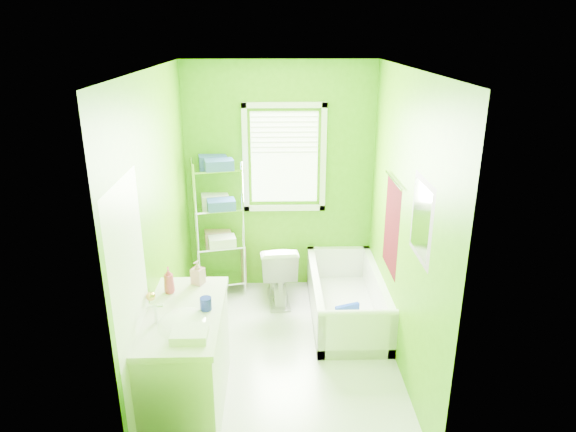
{
  "coord_description": "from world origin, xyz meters",
  "views": [
    {
      "loc": [
        -0.06,
        -4.11,
        2.89
      ],
      "look_at": [
        0.06,
        0.25,
        1.3
      ],
      "focal_mm": 32.0,
      "sensor_mm": 36.0,
      "label": 1
    }
  ],
  "objects_px": {
    "bathtub": "(346,304)",
    "wire_shelf_unit": "(220,212)",
    "toilet": "(278,271)",
    "vanity": "(186,358)"
  },
  "relations": [
    {
      "from": "bathtub",
      "to": "toilet",
      "type": "bearing_deg",
      "value": 150.88
    },
    {
      "from": "toilet",
      "to": "vanity",
      "type": "xyz_separation_m",
      "value": [
        -0.73,
        -1.72,
        0.1
      ]
    },
    {
      "from": "toilet",
      "to": "wire_shelf_unit",
      "type": "height_order",
      "value": "wire_shelf_unit"
    },
    {
      "from": "vanity",
      "to": "bathtub",
      "type": "bearing_deg",
      "value": 42.22
    },
    {
      "from": "toilet",
      "to": "vanity",
      "type": "height_order",
      "value": "vanity"
    },
    {
      "from": "wire_shelf_unit",
      "to": "vanity",
      "type": "bearing_deg",
      "value": -92.72
    },
    {
      "from": "toilet",
      "to": "vanity",
      "type": "relative_size",
      "value": 0.62
    },
    {
      "from": "bathtub",
      "to": "toilet",
      "type": "xyz_separation_m",
      "value": [
        -0.72,
        0.4,
        0.2
      ]
    },
    {
      "from": "vanity",
      "to": "wire_shelf_unit",
      "type": "bearing_deg",
      "value": 87.28
    },
    {
      "from": "bathtub",
      "to": "wire_shelf_unit",
      "type": "xyz_separation_m",
      "value": [
        -1.36,
        0.65,
        0.81
      ]
    }
  ]
}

